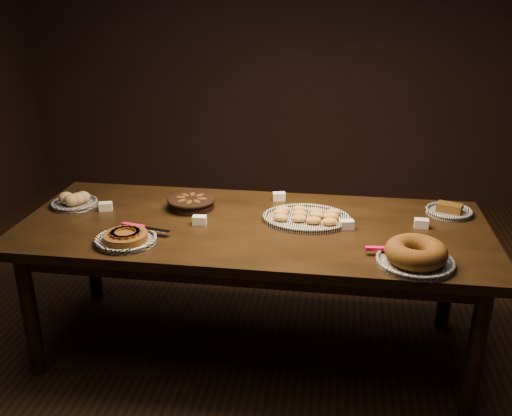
# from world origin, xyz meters

# --- Properties ---
(ground) EXTENTS (5.00, 5.00, 0.00)m
(ground) POSITION_xyz_m (0.00, 0.00, 0.00)
(ground) COLOR black
(ground) RESTS_ON ground
(buffet_table) EXTENTS (2.40, 1.00, 0.75)m
(buffet_table) POSITION_xyz_m (0.00, 0.00, 0.68)
(buffet_table) COLOR black
(buffet_table) RESTS_ON ground
(apple_tart_plate) EXTENTS (0.34, 0.30, 0.06)m
(apple_tart_plate) POSITION_xyz_m (-0.56, -0.31, 0.77)
(apple_tart_plate) COLOR white
(apple_tart_plate) RESTS_ON buffet_table
(madeleine_platter) EXTENTS (0.45, 0.37, 0.05)m
(madeleine_platter) POSITION_xyz_m (0.27, 0.09, 0.77)
(madeleine_platter) COLOR black
(madeleine_platter) RESTS_ON buffet_table
(bundt_cake_plate) EXTENTS (0.39, 0.36, 0.11)m
(bundt_cake_plate) POSITION_xyz_m (0.77, -0.34, 0.79)
(bundt_cake_plate) COLOR black
(bundt_cake_plate) RESTS_ON buffet_table
(croissant_basket) EXTENTS (0.29, 0.29, 0.07)m
(croissant_basket) POSITION_xyz_m (-0.37, 0.17, 0.79)
(croissant_basket) COLOR black
(croissant_basket) RESTS_ON buffet_table
(bread_roll_plate) EXTENTS (0.25, 0.25, 0.08)m
(bread_roll_plate) POSITION_xyz_m (-1.02, 0.11, 0.78)
(bread_roll_plate) COLOR white
(bread_roll_plate) RESTS_ON buffet_table
(loaf_plate) EXTENTS (0.25, 0.25, 0.06)m
(loaf_plate) POSITION_xyz_m (1.02, 0.29, 0.77)
(loaf_plate) COLOR black
(loaf_plate) RESTS_ON buffet_table
(tent_cards) EXTENTS (1.75, 0.46, 0.04)m
(tent_cards) POSITION_xyz_m (0.07, 0.10, 0.77)
(tent_cards) COLOR white
(tent_cards) RESTS_ON buffet_table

